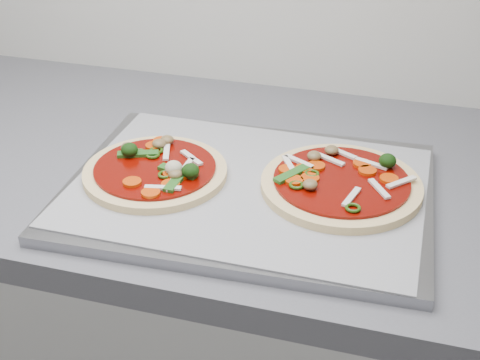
# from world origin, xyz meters

# --- Properties ---
(baking_tray) EXTENTS (0.50, 0.38, 0.02)m
(baking_tray) POSITION_xyz_m (-0.52, 1.22, 0.91)
(baking_tray) COLOR gray
(baking_tray) RESTS_ON countertop
(parchment) EXTENTS (0.47, 0.34, 0.00)m
(parchment) POSITION_xyz_m (-0.52, 1.22, 0.92)
(parchment) COLOR #A2A2A7
(parchment) RESTS_ON baking_tray
(pizza_left) EXTENTS (0.26, 0.26, 0.03)m
(pizza_left) POSITION_xyz_m (-0.65, 1.20, 0.93)
(pizza_left) COLOR #EFC986
(pizza_left) RESTS_ON parchment
(pizza_right) EXTENTS (0.22, 0.22, 0.04)m
(pizza_right) POSITION_xyz_m (-0.40, 1.24, 0.93)
(pizza_right) COLOR #EFC986
(pizza_right) RESTS_ON parchment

